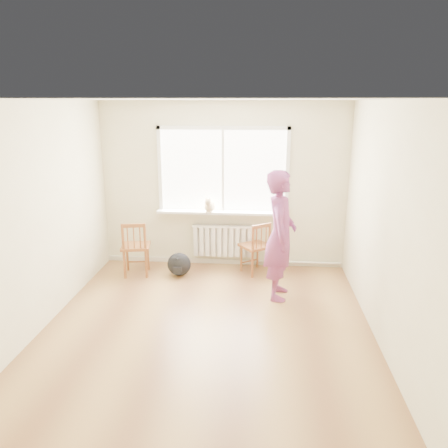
% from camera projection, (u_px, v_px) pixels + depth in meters
% --- Properties ---
extents(floor, '(4.50, 4.50, 0.00)m').
position_uv_depth(floor, '(207.00, 329.00, 5.34)').
color(floor, '#A37843').
rests_on(floor, ground).
extents(ceiling, '(4.50, 4.50, 0.00)m').
position_uv_depth(ceiling, '(204.00, 99.00, 4.60)').
color(ceiling, white).
rests_on(ceiling, back_wall).
extents(back_wall, '(4.00, 0.01, 2.70)m').
position_uv_depth(back_wall, '(223.00, 186.00, 7.13)').
color(back_wall, beige).
rests_on(back_wall, ground).
extents(window, '(2.12, 0.05, 1.42)m').
position_uv_depth(window, '(223.00, 167.00, 7.02)').
color(window, white).
rests_on(window, back_wall).
extents(windowsill, '(2.15, 0.22, 0.04)m').
position_uv_depth(windowsill, '(223.00, 212.00, 7.14)').
color(windowsill, white).
rests_on(windowsill, back_wall).
extents(radiator, '(1.00, 0.12, 0.55)m').
position_uv_depth(radiator, '(223.00, 240.00, 7.29)').
color(radiator, white).
rests_on(radiator, back_wall).
extents(heating_pipe, '(1.40, 0.04, 0.04)m').
position_uv_depth(heating_pipe, '(297.00, 262.00, 7.31)').
color(heating_pipe, silver).
rests_on(heating_pipe, back_wall).
extents(baseboard, '(4.00, 0.03, 0.08)m').
position_uv_depth(baseboard, '(223.00, 261.00, 7.47)').
color(baseboard, beige).
rests_on(baseboard, ground).
extents(chair_left, '(0.50, 0.49, 0.89)m').
position_uv_depth(chair_left, '(136.00, 249.00, 6.86)').
color(chair_left, '#95552B').
rests_on(chair_left, floor).
extents(chair_right, '(0.58, 0.57, 0.85)m').
position_uv_depth(chair_right, '(257.00, 248.00, 6.94)').
color(chair_right, '#95552B').
rests_on(chair_right, floor).
extents(person, '(0.48, 0.69, 1.81)m').
position_uv_depth(person, '(280.00, 235.00, 6.00)').
color(person, '#AF3A4D').
rests_on(person, floor).
extents(cat, '(0.20, 0.40, 0.27)m').
position_uv_depth(cat, '(209.00, 206.00, 7.03)').
color(cat, '#CBB68A').
rests_on(cat, windowsill).
extents(backpack, '(0.44, 0.38, 0.37)m').
position_uv_depth(backpack, '(179.00, 264.00, 6.92)').
color(backpack, black).
rests_on(backpack, floor).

